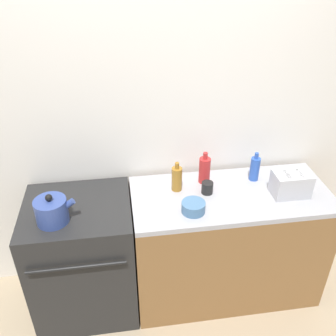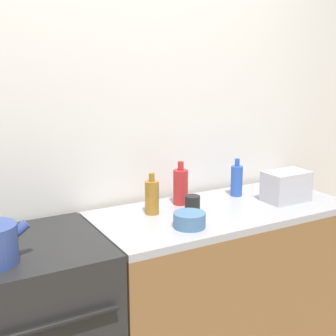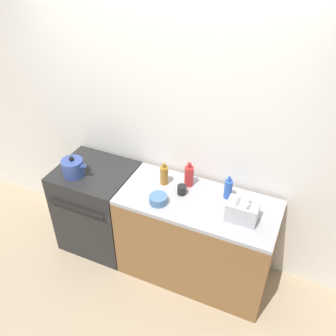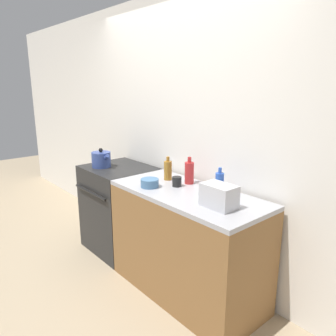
{
  "view_description": "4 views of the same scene",
  "coord_description": "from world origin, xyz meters",
  "px_view_note": "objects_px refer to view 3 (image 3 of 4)",
  "views": [
    {
      "loc": [
        -0.25,
        -1.69,
        2.43
      ],
      "look_at": [
        0.05,
        0.32,
        1.16
      ],
      "focal_mm": 40.0,
      "sensor_mm": 36.0,
      "label": 1
    },
    {
      "loc": [
        -0.92,
        -1.61,
        1.71
      ],
      "look_at": [
        0.18,
        0.35,
        1.17
      ],
      "focal_mm": 50.0,
      "sensor_mm": 36.0,
      "label": 2
    },
    {
      "loc": [
        1.23,
        -1.97,
        3.02
      ],
      "look_at": [
        0.19,
        0.35,
        1.15
      ],
      "focal_mm": 40.0,
      "sensor_mm": 36.0,
      "label": 3
    },
    {
      "loc": [
        2.31,
        -1.45,
        1.78
      ],
      "look_at": [
        0.23,
        0.33,
        1.06
      ],
      "focal_mm": 35.0,
      "sensor_mm": 36.0,
      "label": 4
    }
  ],
  "objects_px": {
    "stove": "(99,206)",
    "kettle": "(73,167)",
    "cup_black": "(182,190)",
    "bottle_amber": "(164,175)",
    "toaster": "(242,211)",
    "bottle_blue": "(228,189)",
    "bowl": "(158,199)",
    "bottle_red": "(189,176)"
  },
  "relations": [
    {
      "from": "toaster",
      "to": "bottle_amber",
      "type": "bearing_deg",
      "value": 167.39
    },
    {
      "from": "cup_black",
      "to": "bowl",
      "type": "height_order",
      "value": "cup_black"
    },
    {
      "from": "bowl",
      "to": "bottle_amber",
      "type": "bearing_deg",
      "value": 104.01
    },
    {
      "from": "stove",
      "to": "bottle_amber",
      "type": "xyz_separation_m",
      "value": [
        0.69,
        0.1,
        0.54
      ]
    },
    {
      "from": "kettle",
      "to": "cup_black",
      "type": "relative_size",
      "value": 2.97
    },
    {
      "from": "kettle",
      "to": "bottle_blue",
      "type": "bearing_deg",
      "value": 11.09
    },
    {
      "from": "bottle_red",
      "to": "bowl",
      "type": "distance_m",
      "value": 0.36
    },
    {
      "from": "toaster",
      "to": "bowl",
      "type": "xyz_separation_m",
      "value": [
        -0.69,
        -0.09,
        -0.05
      ]
    },
    {
      "from": "stove",
      "to": "kettle",
      "type": "bearing_deg",
      "value": -134.81
    },
    {
      "from": "stove",
      "to": "bottle_red",
      "type": "xyz_separation_m",
      "value": [
        0.9,
        0.17,
        0.55
      ]
    },
    {
      "from": "bottle_blue",
      "to": "cup_black",
      "type": "height_order",
      "value": "bottle_blue"
    },
    {
      "from": "kettle",
      "to": "bottle_blue",
      "type": "relative_size",
      "value": 1.14
    },
    {
      "from": "bottle_blue",
      "to": "toaster",
      "type": "bearing_deg",
      "value": -49.92
    },
    {
      "from": "toaster",
      "to": "bowl",
      "type": "distance_m",
      "value": 0.7
    },
    {
      "from": "stove",
      "to": "kettle",
      "type": "xyz_separation_m",
      "value": [
        -0.12,
        -0.13,
        0.53
      ]
    },
    {
      "from": "kettle",
      "to": "bowl",
      "type": "relative_size",
      "value": 1.62
    },
    {
      "from": "stove",
      "to": "bottle_amber",
      "type": "height_order",
      "value": "bottle_amber"
    },
    {
      "from": "kettle",
      "to": "toaster",
      "type": "bearing_deg",
      "value": 2.1
    },
    {
      "from": "bottle_amber",
      "to": "bowl",
      "type": "height_order",
      "value": "bottle_amber"
    },
    {
      "from": "toaster",
      "to": "bottle_amber",
      "type": "distance_m",
      "value": 0.77
    },
    {
      "from": "stove",
      "to": "bottle_blue",
      "type": "height_order",
      "value": "bottle_blue"
    },
    {
      "from": "stove",
      "to": "kettle",
      "type": "distance_m",
      "value": 0.56
    },
    {
      "from": "stove",
      "to": "bowl",
      "type": "xyz_separation_m",
      "value": [
        0.75,
        -0.16,
        0.48
      ]
    },
    {
      "from": "stove",
      "to": "cup_black",
      "type": "distance_m",
      "value": 1.01
    },
    {
      "from": "kettle",
      "to": "bottle_blue",
      "type": "height_order",
      "value": "bottle_blue"
    },
    {
      "from": "bottle_red",
      "to": "bowl",
      "type": "bearing_deg",
      "value": -114.04
    },
    {
      "from": "bottle_blue",
      "to": "bowl",
      "type": "xyz_separation_m",
      "value": [
        -0.51,
        -0.3,
        -0.06
      ]
    },
    {
      "from": "kettle",
      "to": "bottle_red",
      "type": "height_order",
      "value": "bottle_red"
    },
    {
      "from": "cup_black",
      "to": "stove",
      "type": "bearing_deg",
      "value": -178.05
    },
    {
      "from": "toaster",
      "to": "cup_black",
      "type": "height_order",
      "value": "toaster"
    },
    {
      "from": "bottle_blue",
      "to": "cup_black",
      "type": "distance_m",
      "value": 0.39
    },
    {
      "from": "bottle_red",
      "to": "bowl",
      "type": "height_order",
      "value": "bottle_red"
    },
    {
      "from": "kettle",
      "to": "bottle_amber",
      "type": "xyz_separation_m",
      "value": [
        0.81,
        0.23,
        0.01
      ]
    },
    {
      "from": "toaster",
      "to": "cup_black",
      "type": "bearing_deg",
      "value": 169.97
    },
    {
      "from": "stove",
      "to": "bottle_red",
      "type": "bearing_deg",
      "value": 10.57
    },
    {
      "from": "cup_black",
      "to": "bottle_amber",
      "type": "bearing_deg",
      "value": 160.56
    },
    {
      "from": "bowl",
      "to": "bottle_red",
      "type": "bearing_deg",
      "value": 65.96
    },
    {
      "from": "stove",
      "to": "cup_black",
      "type": "bearing_deg",
      "value": 1.95
    },
    {
      "from": "toaster",
      "to": "bottle_red",
      "type": "height_order",
      "value": "bottle_red"
    },
    {
      "from": "toaster",
      "to": "kettle",
      "type": "bearing_deg",
      "value": -177.9
    },
    {
      "from": "bottle_amber",
      "to": "cup_black",
      "type": "bearing_deg",
      "value": -19.44
    },
    {
      "from": "cup_black",
      "to": "bowl",
      "type": "xyz_separation_m",
      "value": [
        -0.14,
        -0.19,
        -0.01
      ]
    }
  ]
}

